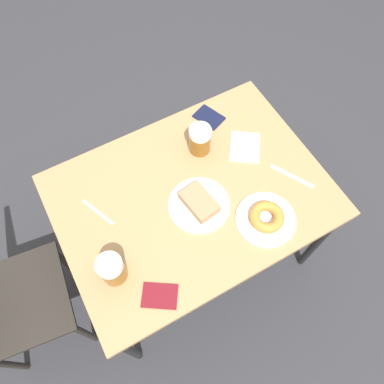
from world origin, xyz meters
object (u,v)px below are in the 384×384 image
object	(u,v)px
plate_with_cake	(199,204)
passport_far_edge	(160,296)
beer_mug_left	(200,140)
beer_mug_center	(112,269)
fork	(98,212)
passport_near_edge	(209,117)
plate_with_donut	(266,218)
napkin_folded	(245,147)
knife	(292,176)

from	to	relation	value
plate_with_cake	passport_far_edge	distance (m)	0.38
beer_mug_left	passport_far_edge	size ratio (longest dim) A/B	0.87
beer_mug_center	fork	xyz separation A→B (m)	(0.26, -0.04, -0.07)
passport_near_edge	beer_mug_center	bearing A→B (deg)	124.60
fork	passport_far_edge	xyz separation A→B (m)	(-0.41, -0.07, 0.00)
beer_mug_left	fork	bearing A→B (deg)	97.61
plate_with_cake	fork	bearing A→B (deg)	65.16
plate_with_cake	beer_mug_center	bearing A→B (deg)	103.12
fork	plate_with_donut	bearing A→B (deg)	-121.82
beer_mug_left	napkin_folded	size ratio (longest dim) A/B	0.68
beer_mug_left	knife	bearing A→B (deg)	-138.82
knife	passport_near_edge	distance (m)	0.45
napkin_folded	passport_near_edge	xyz separation A→B (m)	(0.21, 0.06, 0.00)
beer_mug_center	passport_far_edge	distance (m)	0.19
beer_mug_center	passport_far_edge	size ratio (longest dim) A/B	0.87
plate_with_donut	passport_far_edge	distance (m)	0.50
passport_near_edge	beer_mug_left	bearing A→B (deg)	136.56
plate_with_cake	napkin_folded	bearing A→B (deg)	-64.91
fork	passport_far_edge	size ratio (longest dim) A/B	1.03
plate_with_donut	plate_with_cake	bearing A→B (deg)	47.73
napkin_folded	knife	bearing A→B (deg)	-156.92
plate_with_donut	passport_far_edge	world-z (taller)	plate_with_donut
beer_mug_center	fork	size ratio (longest dim) A/B	0.85
knife	passport_far_edge	distance (m)	0.72
plate_with_cake	plate_with_donut	size ratio (longest dim) A/B	1.05
beer_mug_left	beer_mug_center	xyz separation A→B (m)	(-0.33, 0.54, 0.00)
beer_mug_left	passport_far_edge	bearing A→B (deg)	137.74
beer_mug_center	passport_near_edge	distance (m)	0.80
plate_with_donut	beer_mug_left	size ratio (longest dim) A/B	1.76
plate_with_donut	passport_near_edge	xyz separation A→B (m)	(0.54, -0.06, -0.02)
plate_with_cake	beer_mug_center	xyz separation A→B (m)	(-0.09, 0.40, 0.05)
beer_mug_center	knife	xyz separation A→B (m)	(0.02, -0.80, -0.07)
plate_with_donut	knife	bearing A→B (deg)	-62.13
passport_far_edge	fork	bearing A→B (deg)	9.26
plate_with_cake	passport_near_edge	bearing A→B (deg)	-35.43
plate_with_donut	napkin_folded	bearing A→B (deg)	-19.23
plate_with_cake	passport_near_edge	xyz separation A→B (m)	(0.36, -0.26, -0.01)
plate_with_donut	knife	distance (m)	0.23
plate_with_cake	fork	size ratio (longest dim) A/B	1.56
beer_mug_center	napkin_folded	size ratio (longest dim) A/B	0.68
plate_with_donut	knife	world-z (taller)	plate_with_donut
knife	passport_near_edge	bearing A→B (deg)	18.91
passport_near_edge	passport_far_edge	bearing A→B (deg)	137.49
beer_mug_left	passport_near_edge	size ratio (longest dim) A/B	0.89
beer_mug_left	beer_mug_center	size ratio (longest dim) A/B	1.00
beer_mug_left	knife	world-z (taller)	beer_mug_left
plate_with_donut	knife	xyz separation A→B (m)	(0.11, -0.21, -0.02)
napkin_folded	passport_far_edge	xyz separation A→B (m)	(-0.39, 0.61, 0.00)
fork	passport_far_edge	bearing A→B (deg)	-170.74
beer_mug_left	beer_mug_center	distance (m)	0.63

